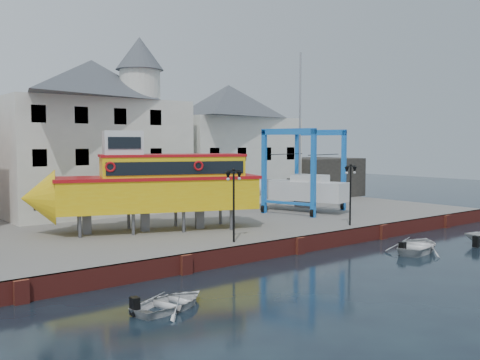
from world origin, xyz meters
TOP-DOWN VIEW (x-y plane):
  - ground at (0.00, 0.00)m, footprint 140.00×140.00m
  - hardstanding at (0.00, 11.00)m, footprint 44.00×22.00m
  - quay_wall at (-0.00, 0.10)m, footprint 44.00×0.47m
  - building_white_main at (-4.87, 18.39)m, footprint 14.00×8.30m
  - building_white_right at (9.00, 19.00)m, footprint 12.00×8.00m
  - shed_dark at (19.00, 17.00)m, footprint 8.00×7.00m
  - lamp_post_left at (-4.00, 1.20)m, footprint 1.12×0.32m
  - lamp_post_right at (6.00, 1.20)m, footprint 1.12×0.32m
  - tour_boat at (-6.11, 7.70)m, footprint 14.93×8.23m
  - travel_lift at (8.58, 9.12)m, footprint 7.11×8.83m
  - motorboat_b at (6.31, -3.91)m, footprint 5.36×4.58m
  - motorboat_d at (-11.45, -4.41)m, footprint 4.02×3.32m

SIDE VIEW (x-z plane):
  - ground at x=0.00m, z-range 0.00..0.00m
  - motorboat_b at x=6.31m, z-range -0.47..0.47m
  - motorboat_d at x=-11.45m, z-range -0.36..0.36m
  - hardstanding at x=0.00m, z-range 0.00..1.00m
  - quay_wall at x=0.00m, z-range 0.00..1.00m
  - shed_dark at x=19.00m, z-range 1.00..5.00m
  - travel_lift at x=8.58m, z-range -3.30..9.63m
  - tour_boat at x=-6.11m, z-range 0.82..7.19m
  - lamp_post_left at x=-4.00m, z-range 2.07..6.27m
  - lamp_post_right at x=6.00m, z-range 2.07..6.27m
  - building_white_right at x=9.00m, z-range 1.00..12.20m
  - building_white_main at x=-4.87m, z-range 0.34..14.34m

